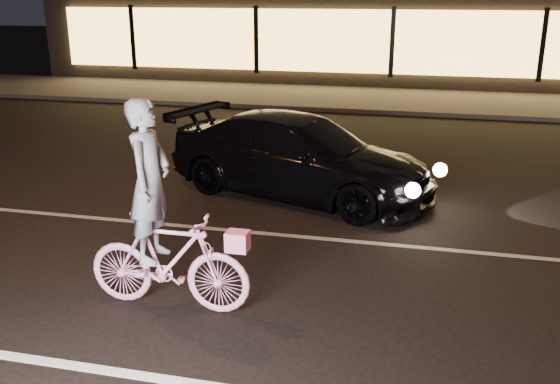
# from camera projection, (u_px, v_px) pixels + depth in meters

# --- Properties ---
(ground) EXTENTS (90.00, 90.00, 0.00)m
(ground) POSITION_uv_depth(u_px,v_px,m) (291.00, 308.00, 6.66)
(ground) COLOR black
(ground) RESTS_ON ground
(lane_stripe_far) EXTENTS (60.00, 0.10, 0.01)m
(lane_stripe_far) POSITION_uv_depth(u_px,v_px,m) (323.00, 239.00, 8.51)
(lane_stripe_far) COLOR gray
(lane_stripe_far) RESTS_ON ground
(sidewalk) EXTENTS (30.00, 4.00, 0.12)m
(sidewalk) POSITION_uv_depth(u_px,v_px,m) (385.00, 100.00, 18.65)
(sidewalk) COLOR #383533
(sidewalk) RESTS_ON ground
(storefront) EXTENTS (25.40, 8.42, 4.20)m
(storefront) POSITION_uv_depth(u_px,v_px,m) (400.00, 19.00, 23.51)
(storefront) COLOR black
(storefront) RESTS_ON ground
(cyclist) EXTENTS (1.78, 0.61, 2.25)m
(cyclist) POSITION_uv_depth(u_px,v_px,m) (163.00, 238.00, 6.46)
(cyclist) COLOR #FF46A4
(cyclist) RESTS_ON ground
(sedan) EXTENTS (4.83, 3.13, 1.30)m
(sedan) POSITION_uv_depth(u_px,v_px,m) (300.00, 156.00, 10.14)
(sedan) COLOR black
(sedan) RESTS_ON ground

